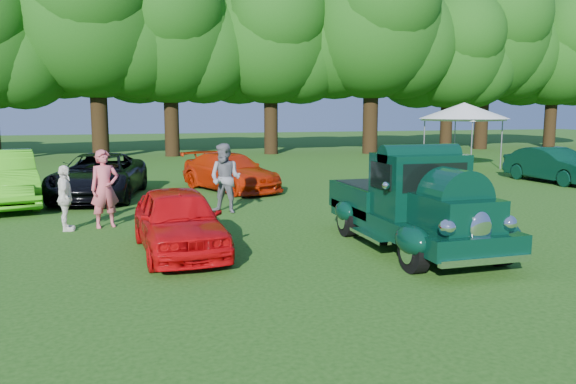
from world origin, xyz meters
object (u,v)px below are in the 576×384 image
object	(u,v)px
red_convertible	(179,220)
spectator_grey	(225,178)
back_car_blue	(422,168)
canopy_tent	(464,111)
back_car_orange	(230,172)
back_car_black	(99,176)
spectator_pink	(105,189)
back_car_lime	(2,179)
back_car_green	(554,165)
spectator_white	(65,198)
hero_pickup	(412,207)

from	to	relation	value
red_convertible	spectator_grey	size ratio (longest dim) A/B	2.00
back_car_blue	canopy_tent	world-z (taller)	canopy_tent
back_car_orange	red_convertible	bearing A→B (deg)	-130.27
back_car_black	spectator_pink	bearing A→B (deg)	-75.71
back_car_lime	spectator_pink	bearing A→B (deg)	-65.72
back_car_green	spectator_white	xyz separation A→B (m)	(-17.65, -4.16, 0.09)
back_car_blue	spectator_pink	world-z (taller)	spectator_pink
back_car_blue	hero_pickup	bearing A→B (deg)	-97.15
back_car_blue	spectator_white	bearing A→B (deg)	-136.96
spectator_white	canopy_tent	world-z (taller)	canopy_tent
hero_pickup	back_car_lime	world-z (taller)	hero_pickup
red_convertible	back_car_blue	world-z (taller)	back_car_blue
back_car_green	spectator_pink	size ratio (longest dim) A/B	2.20
back_car_orange	spectator_pink	world-z (taller)	spectator_pink
back_car_lime	spectator_white	size ratio (longest dim) A/B	3.21
back_car_orange	back_car_blue	world-z (taller)	back_car_blue
back_car_lime	back_car_orange	distance (m)	7.24
back_car_blue	back_car_lime	bearing A→B (deg)	-156.65
back_car_lime	canopy_tent	bearing A→B (deg)	4.12
back_car_green	spectator_white	distance (m)	18.13
spectator_grey	back_car_green	bearing A→B (deg)	49.40
spectator_grey	spectator_white	world-z (taller)	spectator_grey
back_car_lime	back_car_blue	distance (m)	13.89
hero_pickup	spectator_pink	size ratio (longest dim) A/B	2.66
spectator_white	back_car_green	bearing A→B (deg)	-78.70
back_car_lime	spectator_grey	size ratio (longest dim) A/B	2.59
spectator_grey	spectator_white	xyz separation A→B (m)	(-4.04, -1.26, -0.19)
red_convertible	back_car_green	size ratio (longest dim) A/B	0.92
red_convertible	back_car_lime	size ratio (longest dim) A/B	0.77
spectator_grey	canopy_tent	world-z (taller)	canopy_tent
back_car_orange	spectator_grey	world-z (taller)	spectator_grey
canopy_tent	back_car_blue	bearing A→B (deg)	-133.45
spectator_pink	hero_pickup	bearing A→B (deg)	-49.08
back_car_black	back_car_blue	distance (m)	11.24
spectator_pink	back_car_blue	bearing A→B (deg)	3.27
hero_pickup	canopy_tent	size ratio (longest dim) A/B	0.90
back_car_blue	spectator_grey	world-z (taller)	spectator_grey
back_car_green	back_car_lime	bearing A→B (deg)	176.53
back_car_black	canopy_tent	world-z (taller)	canopy_tent
hero_pickup	red_convertible	xyz separation A→B (m)	(-4.69, 0.94, -0.20)
hero_pickup	back_car_green	bearing A→B (deg)	36.79
spectator_white	canopy_tent	bearing A→B (deg)	-62.17
red_convertible	spectator_white	bearing A→B (deg)	126.35
hero_pickup	back_car_black	xyz separation A→B (m)	(-6.47, 8.74, -0.13)
back_car_orange	spectator_white	xyz separation A→B (m)	(-4.99, -5.61, 0.12)
spectator_white	canopy_tent	size ratio (longest dim) A/B	0.28
back_car_blue	canopy_tent	bearing A→B (deg)	70.48
back_car_black	hero_pickup	bearing A→B (deg)	-42.92
back_car_lime	red_convertible	bearing A→B (deg)	-69.79
spectator_pink	spectator_white	world-z (taller)	spectator_pink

